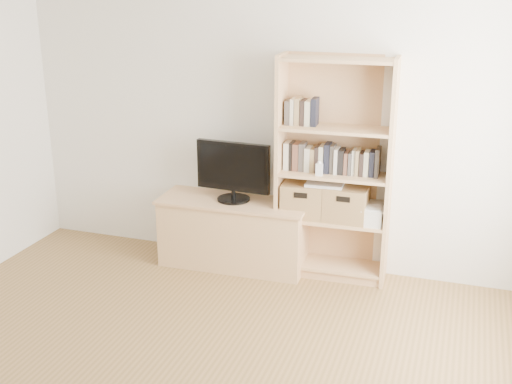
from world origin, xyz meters
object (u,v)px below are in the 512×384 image
at_px(basket_right, 346,203).
at_px(tv_stand, 234,234).
at_px(laptop, 325,184).
at_px(television, 233,171).
at_px(basket_left, 303,199).
at_px(bookshelf, 334,171).
at_px(baby_monitor, 319,170).

bearing_deg(basket_right, tv_stand, -175.36).
distance_m(basket_right, laptop, 0.24).
bearing_deg(television, tv_stand, 3.30).
bearing_deg(laptop, basket_right, 0.17).
relative_size(tv_stand, basket_left, 3.64).
bearing_deg(basket_left, laptop, -3.27).
bearing_deg(bookshelf, basket_left, -178.81).
bearing_deg(baby_monitor, basket_right, 28.12).
xyz_separation_m(basket_left, basket_right, (0.36, 0.01, 0.00)).
distance_m(tv_stand, basket_right, 1.03).
distance_m(tv_stand, bookshelf, 1.06).
bearing_deg(laptop, basket_left, 178.30).
xyz_separation_m(tv_stand, baby_monitor, (0.74, -0.04, 0.66)).
bearing_deg(baby_monitor, tv_stand, 179.00).
bearing_deg(basket_right, bookshelf, 179.95).
relative_size(basket_left, laptop, 1.13).
bearing_deg(basket_left, bookshelf, -1.13).
height_order(tv_stand, baby_monitor, baby_monitor).
bearing_deg(television, bookshelf, 8.08).
height_order(tv_stand, television, television).
bearing_deg(bookshelf, laptop, -173.31).
relative_size(tv_stand, baby_monitor, 12.47).
height_order(baby_monitor, basket_right, baby_monitor).
bearing_deg(bookshelf, tv_stand, -177.28).
height_order(bookshelf, television, bookshelf).
bearing_deg(tv_stand, basket_right, 2.56).
bearing_deg(basket_left, television, -178.98).
xyz_separation_m(bookshelf, basket_left, (-0.24, -0.01, -0.27)).
bearing_deg(bookshelf, television, -177.28).
bearing_deg(baby_monitor, television, 179.00).
distance_m(television, basket_right, 0.98).
distance_m(baby_monitor, basket_left, 0.34).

